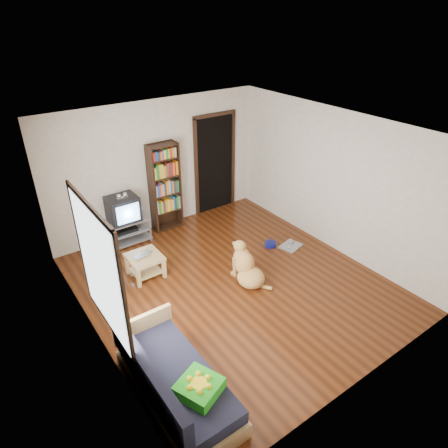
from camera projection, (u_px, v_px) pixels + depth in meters
ground at (232, 284)px, 6.70m from camera, size 5.00×5.00×0.00m
ceiling at (234, 131)px, 5.43m from camera, size 5.00×5.00×0.00m
wall_back at (157, 167)px, 7.84m from camera, size 4.50×0.00×4.50m
wall_front at (371, 304)px, 4.29m from camera, size 4.50×0.00×4.50m
wall_left at (87, 265)px, 4.93m from camera, size 0.00×5.00×5.00m
wall_right at (333, 181)px, 7.20m from camera, size 0.00×5.00×5.00m
green_cushion at (199, 387)px, 4.32m from camera, size 0.56×0.56×0.14m
laptop at (145, 256)px, 6.69m from camera, size 0.39×0.31×0.03m
dog_bowl at (271, 244)px, 7.71m from camera, size 0.22×0.22×0.08m
grey_rag at (291, 246)px, 7.70m from camera, size 0.47×0.41×0.03m
window at (100, 271)px, 4.48m from camera, size 0.03×1.46×1.70m
doorway at (215, 162)px, 8.60m from camera, size 1.03×0.05×2.19m
tv_stand at (126, 230)px, 7.71m from camera, size 0.90×0.45×0.50m
crt_tv at (122, 208)px, 7.50m from camera, size 0.55×0.52×0.58m
bookshelf at (165, 183)px, 7.90m from camera, size 0.60×0.30×1.80m
sofa at (173, 383)px, 4.64m from camera, size 0.80×1.80×0.80m
coffee_table at (145, 262)px, 6.77m from camera, size 0.55×0.55×0.40m
dog at (246, 268)px, 6.65m from camera, size 0.45×0.87×0.72m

